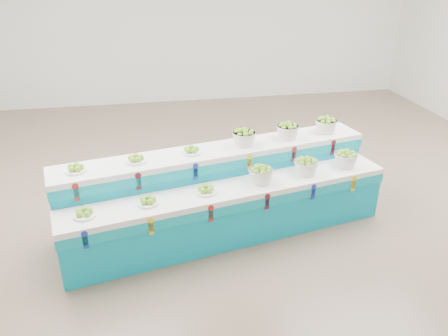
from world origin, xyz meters
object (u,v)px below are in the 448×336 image
(display_stand, at_px, (224,194))
(basket_upper_right, at_px, (326,125))
(plate_upper_mid, at_px, (136,158))
(basket_lower_left, at_px, (261,174))

(display_stand, distance_m, basket_upper_right, 1.75)
(display_stand, bearing_deg, plate_upper_mid, 166.02)
(basket_lower_left, bearing_deg, basket_upper_right, 33.81)
(display_stand, distance_m, plate_upper_mid, 1.19)
(basket_lower_left, distance_m, plate_upper_mid, 1.51)
(basket_lower_left, height_order, basket_upper_right, basket_upper_right)
(display_stand, height_order, plate_upper_mid, plate_upper_mid)
(basket_lower_left, bearing_deg, display_stand, 157.72)
(basket_lower_left, relative_size, basket_upper_right, 1.00)
(display_stand, height_order, basket_lower_left, display_stand)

